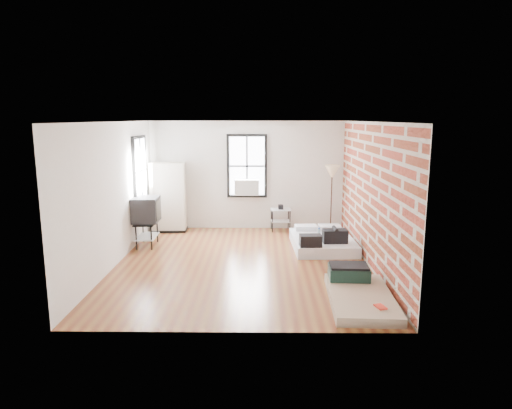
{
  "coord_description": "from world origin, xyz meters",
  "views": [
    {
      "loc": [
        0.38,
        -8.76,
        2.87
      ],
      "look_at": [
        0.27,
        0.3,
        1.15
      ],
      "focal_mm": 32.0,
      "sensor_mm": 36.0,
      "label": 1
    }
  ],
  "objects_px": {
    "mattress_main": "(322,241)",
    "side_table": "(281,213)",
    "mattress_bare": "(358,291)",
    "tv_stand": "(146,211)",
    "wardrobe": "(168,197)",
    "floor_lamp": "(332,175)"
  },
  "relations": [
    {
      "from": "tv_stand",
      "to": "floor_lamp",
      "type": "bearing_deg",
      "value": 16.3
    },
    {
      "from": "mattress_bare",
      "to": "tv_stand",
      "type": "xyz_separation_m",
      "value": [
        -4.15,
        3.02,
        0.69
      ]
    },
    {
      "from": "mattress_bare",
      "to": "floor_lamp",
      "type": "relative_size",
      "value": 1.11
    },
    {
      "from": "wardrobe",
      "to": "tv_stand",
      "type": "distance_m",
      "value": 1.43
    },
    {
      "from": "mattress_main",
      "to": "side_table",
      "type": "bearing_deg",
      "value": 116.65
    },
    {
      "from": "mattress_main",
      "to": "mattress_bare",
      "type": "distance_m",
      "value": 2.92
    },
    {
      "from": "mattress_bare",
      "to": "mattress_main",
      "type": "bearing_deg",
      "value": 96.21
    },
    {
      "from": "mattress_main",
      "to": "wardrobe",
      "type": "height_order",
      "value": "wardrobe"
    },
    {
      "from": "side_table",
      "to": "mattress_bare",
      "type": "bearing_deg",
      "value": -76.67
    },
    {
      "from": "floor_lamp",
      "to": "mattress_main",
      "type": "bearing_deg",
      "value": -104.9
    },
    {
      "from": "wardrobe",
      "to": "mattress_bare",
      "type": "bearing_deg",
      "value": -50.96
    },
    {
      "from": "wardrobe",
      "to": "floor_lamp",
      "type": "height_order",
      "value": "wardrobe"
    },
    {
      "from": "mattress_main",
      "to": "side_table",
      "type": "height_order",
      "value": "side_table"
    },
    {
      "from": "mattress_bare",
      "to": "side_table",
      "type": "xyz_separation_m",
      "value": [
        -1.07,
        4.5,
        0.33
      ]
    },
    {
      "from": "wardrobe",
      "to": "side_table",
      "type": "bearing_deg",
      "value": -1.15
    },
    {
      "from": "mattress_bare",
      "to": "tv_stand",
      "type": "bearing_deg",
      "value": 146.45
    },
    {
      "from": "mattress_main",
      "to": "floor_lamp",
      "type": "height_order",
      "value": "floor_lamp"
    },
    {
      "from": "mattress_main",
      "to": "wardrobe",
      "type": "bearing_deg",
      "value": 155.66
    },
    {
      "from": "mattress_bare",
      "to": "wardrobe",
      "type": "xyz_separation_m",
      "value": [
        -3.93,
        4.43,
        0.76
      ]
    },
    {
      "from": "mattress_bare",
      "to": "wardrobe",
      "type": "relative_size",
      "value": 1.07
    },
    {
      "from": "floor_lamp",
      "to": "mattress_bare",
      "type": "bearing_deg",
      "value": -92.79
    },
    {
      "from": "mattress_main",
      "to": "floor_lamp",
      "type": "bearing_deg",
      "value": 72.83
    }
  ]
}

